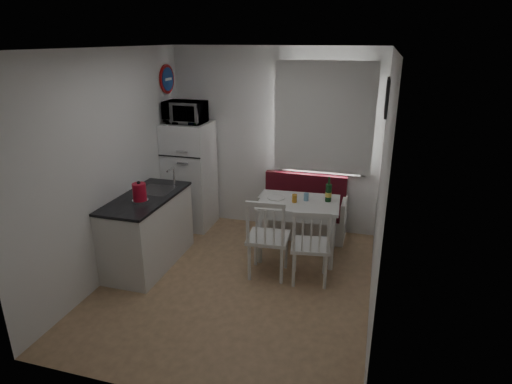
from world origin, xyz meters
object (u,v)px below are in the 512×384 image
kitchen_counter (148,230)px  bench (303,216)px  fridge (190,175)px  kettle (139,192)px  dining_table (299,208)px  wine_bottle (329,189)px  chair_right (310,239)px  chair_left (266,231)px  microwave (185,112)px

kitchen_counter → bench: 2.17m
fridge → kettle: fridge is taller
dining_table → fridge: size_ratio=0.67×
fridge → wine_bottle: 2.12m
fridge → wine_bottle: fridge is taller
dining_table → chair_right: bearing=-73.5°
fridge → chair_right: bearing=-31.1°
bench → fridge: size_ratio=0.78×
bench → chair_right: (0.30, -1.30, 0.29)m
bench → dining_table: bearing=-85.4°
bench → wine_bottle: (0.40, -0.54, 0.62)m
dining_table → kettle: size_ratio=4.22×
bench → kettle: kettle is taller
kitchen_counter → chair_left: 1.50m
bench → kettle: 2.37m
dining_table → kettle: 1.96m
wine_bottle → dining_table: bearing=-164.1°
chair_left → fridge: bearing=136.7°
bench → chair_left: bearing=-98.7°
kitchen_counter → wine_bottle: size_ratio=4.15×
bench → fridge: 1.75m
chair_left → wine_bottle: bearing=48.0°
bench → chair_right: size_ratio=2.43×
kitchen_counter → bench: kitchen_counter is taller
fridge → microwave: (0.00, -0.05, 0.94)m
kitchen_counter → microwave: microwave is taller
kitchen_counter → kettle: bearing=-75.7°
chair_right → kettle: 2.01m
chair_right → microwave: bearing=141.1°
bench → kettle: size_ratio=4.89×
dining_table → microwave: size_ratio=1.92×
bench → dining_table: size_ratio=1.16×
dining_table → chair_left: 0.72m
fridge → wine_bottle: bearing=-11.6°
chair_left → microwave: microwave is taller
bench → wine_bottle: bearing=-53.2°
chair_left → fridge: fridge is taller
microwave → wine_bottle: microwave is taller
chair_right → wine_bottle: size_ratio=1.58×
microwave → wine_bottle: 2.26m
fridge → kettle: bearing=-88.8°
fridge → dining_table: bearing=-17.0°
bench → fridge: bearing=-176.3°
bench → chair_left: 1.36m
chair_left → wine_bottle: size_ratio=1.69×
kitchen_counter → chair_right: bearing=1.5°
bench → wine_bottle: size_ratio=3.83×
chair_right → wine_bottle: wine_bottle is taller
kettle → bench: bearing=43.3°
chair_left → chair_right: chair_left is taller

